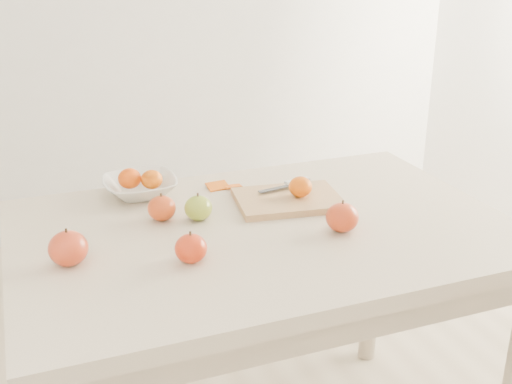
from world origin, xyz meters
name	(u,v)px	position (x,y,z in m)	size (l,w,h in m)	color
table	(263,262)	(0.00, 0.00, 0.65)	(1.20, 0.80, 0.75)	beige
cutting_board	(288,200)	(0.12, 0.11, 0.76)	(0.27, 0.20, 0.02)	tan
board_tangerine	(300,187)	(0.15, 0.10, 0.80)	(0.06, 0.06, 0.05)	#C94507
fruit_bowl	(140,187)	(-0.24, 0.31, 0.77)	(0.20, 0.20, 0.05)	silver
bowl_tangerine_near	(130,178)	(-0.26, 0.32, 0.80)	(0.06, 0.06, 0.06)	#E94E08
bowl_tangerine_far	(152,179)	(-0.21, 0.29, 0.80)	(0.06, 0.06, 0.05)	#D36107
orange_peel_a	(218,187)	(-0.03, 0.28, 0.75)	(0.06, 0.04, 0.00)	#C3510D
orange_peel_b	(233,187)	(0.02, 0.27, 0.75)	(0.04, 0.04, 0.00)	#D8580F
paring_knife	(293,183)	(0.16, 0.18, 0.78)	(0.17, 0.06, 0.01)	white
apple_green	(198,208)	(-0.14, 0.09, 0.78)	(0.07, 0.07, 0.06)	olive
apple_red_d	(68,248)	(-0.46, -0.04, 0.79)	(0.08, 0.08, 0.08)	#A41910
apple_red_b	(191,248)	(-0.22, -0.12, 0.78)	(0.07, 0.07, 0.06)	#970D0B
apple_red_e	(342,217)	(0.16, -0.10, 0.79)	(0.08, 0.08, 0.07)	#8E0B08
apple_red_a	(162,208)	(-0.22, 0.12, 0.78)	(0.07, 0.07, 0.06)	#A41B14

